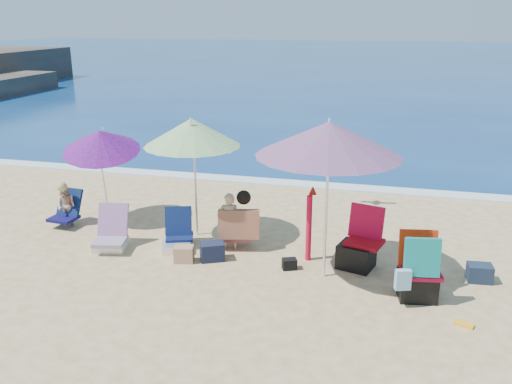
% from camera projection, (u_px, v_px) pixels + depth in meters
% --- Properties ---
extents(ground, '(120.00, 120.00, 0.00)m').
position_uv_depth(ground, '(259.00, 283.00, 8.23)').
color(ground, '#D8BC84').
rests_on(ground, ground).
extents(sea, '(120.00, 80.00, 0.12)m').
position_uv_depth(sea, '(377.00, 61.00, 49.77)').
color(sea, navy).
rests_on(sea, ground).
extents(foam, '(120.00, 0.50, 0.04)m').
position_uv_depth(foam, '(311.00, 185.00, 12.93)').
color(foam, white).
rests_on(foam, ground).
extents(umbrella_turquoise, '(2.35, 2.35, 2.45)m').
position_uv_depth(umbrella_turquoise, '(329.00, 139.00, 7.82)').
color(umbrella_turquoise, white).
rests_on(umbrella_turquoise, ground).
extents(umbrella_striped, '(2.14, 2.14, 2.22)m').
position_uv_depth(umbrella_striped, '(192.00, 132.00, 9.31)').
color(umbrella_striped, silver).
rests_on(umbrella_striped, ground).
extents(umbrella_blue, '(1.84, 1.88, 1.97)m').
position_uv_depth(umbrella_blue, '(101.00, 141.00, 10.18)').
color(umbrella_blue, white).
rests_on(umbrella_blue, ground).
extents(furled_umbrella, '(0.17, 0.31, 1.22)m').
position_uv_depth(furled_umbrella, '(310.00, 221.00, 8.84)').
color(furled_umbrella, red).
rests_on(furled_umbrella, ground).
extents(chair_navy, '(0.64, 0.81, 0.66)m').
position_uv_depth(chair_navy, '(178.00, 239.00, 9.41)').
color(chair_navy, '#0C1743').
rests_on(chair_navy, ground).
extents(chair_rainbow, '(0.66, 0.79, 0.74)m').
position_uv_depth(chair_rainbow, '(111.00, 238.00, 9.39)').
color(chair_rainbow, '#E0524F').
rests_on(chair_rainbow, ground).
extents(camp_chair_left, '(0.76, 0.70, 0.96)m').
position_uv_depth(camp_chair_left, '(358.00, 250.00, 8.69)').
color(camp_chair_left, '#A10B14').
rests_on(camp_chair_left, ground).
extents(camp_chair_right, '(0.66, 0.78, 0.99)m').
position_uv_depth(camp_chair_right, '(418.00, 275.00, 7.68)').
color(camp_chair_right, '#A80C2B').
rests_on(camp_chair_right, ground).
extents(person_center, '(0.81, 0.64, 1.02)m').
position_uv_depth(person_center, '(234.00, 222.00, 9.28)').
color(person_center, tan).
rests_on(person_center, ground).
extents(person_left, '(0.53, 0.63, 0.88)m').
position_uv_depth(person_left, '(66.00, 205.00, 10.38)').
color(person_left, tan).
rests_on(person_left, ground).
extents(bag_navy_a, '(0.47, 0.42, 0.30)m').
position_uv_depth(bag_navy_a, '(212.00, 251.00, 8.96)').
color(bag_navy_a, '#171C34').
rests_on(bag_navy_a, ground).
extents(bag_black_a, '(0.27, 0.21, 0.19)m').
position_uv_depth(bag_black_a, '(182.00, 239.00, 9.60)').
color(bag_black_a, black).
rests_on(bag_black_a, ground).
extents(bag_tan, '(0.35, 0.28, 0.27)m').
position_uv_depth(bag_tan, '(184.00, 254.00, 8.90)').
color(bag_tan, '#A97B60').
rests_on(bag_tan, ground).
extents(bag_navy_b, '(0.38, 0.30, 0.27)m').
position_uv_depth(bag_navy_b, '(480.00, 273.00, 8.25)').
color(bag_navy_b, '#192638').
rests_on(bag_navy_b, ground).
extents(bag_black_b, '(0.27, 0.23, 0.17)m').
position_uv_depth(bag_black_b, '(289.00, 264.00, 8.65)').
color(bag_black_b, black).
rests_on(bag_black_b, ground).
extents(orange_item, '(0.27, 0.19, 0.03)m').
position_uv_depth(orange_item, '(464.00, 324.00, 7.09)').
color(orange_item, '#FDA71A').
rests_on(orange_item, ground).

